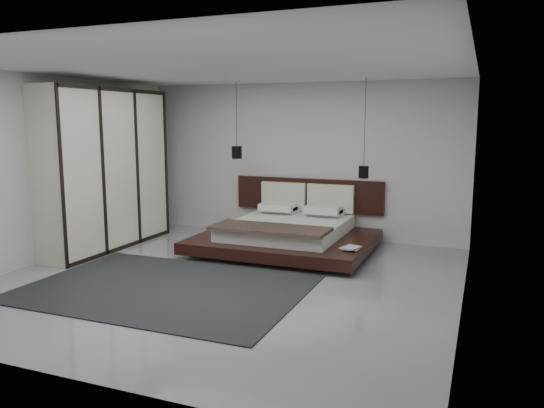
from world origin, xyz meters
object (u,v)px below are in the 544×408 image
at_px(wardrobe, 106,169).
at_px(bed, 288,232).
at_px(lattice_screen, 147,163).
at_px(pendant_right, 364,171).
at_px(pendant_left, 237,152).
at_px(rug, 166,288).

bearing_deg(wardrobe, bed, 18.94).
height_order(lattice_screen, pendant_right, pendant_right).
height_order(lattice_screen, pendant_left, pendant_left).
xyz_separation_m(pendant_left, wardrobe, (-1.73, -1.43, -0.24)).
xyz_separation_m(bed, pendant_right, (1.15, 0.44, 1.02)).
height_order(bed, rug, bed).
relative_size(lattice_screen, bed, 0.93).
xyz_separation_m(lattice_screen, wardrobe, (0.25, -1.53, 0.02)).
relative_size(wardrobe, rug, 0.77).
relative_size(pendant_left, pendant_right, 0.84).
bearing_deg(wardrobe, pendant_right, 19.54).
xyz_separation_m(lattice_screen, pendant_left, (1.99, -0.10, 0.27)).
distance_m(pendant_right, wardrobe, 4.27).
bearing_deg(pendant_right, wardrobe, -160.46).
relative_size(bed, pendant_right, 1.74).
distance_m(lattice_screen, pendant_right, 4.28).
relative_size(pendant_right, wardrobe, 0.60).
bearing_deg(wardrobe, lattice_screen, 99.33).
bearing_deg(rug, bed, 74.20).
height_order(pendant_right, rug, pendant_right).
bearing_deg(bed, pendant_right, 21.03).
relative_size(lattice_screen, wardrobe, 0.96).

